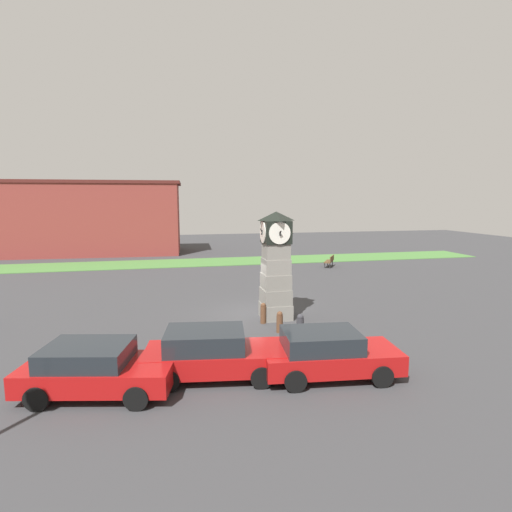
# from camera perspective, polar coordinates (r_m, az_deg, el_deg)

# --- Properties ---
(ground_plane) EXTENTS (87.93, 87.93, 0.00)m
(ground_plane) POSITION_cam_1_polar(r_m,az_deg,el_deg) (18.93, 0.38, -8.28)
(ground_plane) COLOR #38383A
(clock_tower) EXTENTS (1.51, 1.54, 4.81)m
(clock_tower) POSITION_cam_1_polar(r_m,az_deg,el_deg) (17.79, 2.85, -1.60)
(clock_tower) COLOR gray
(clock_tower) RESTS_ON ground_plane
(bollard_near_tower) EXTENTS (0.25, 0.25, 0.91)m
(bollard_near_tower) POSITION_cam_1_polar(r_m,az_deg,el_deg) (17.45, 1.04, -8.13)
(bollard_near_tower) COLOR brown
(bollard_near_tower) RESTS_ON ground_plane
(bollard_mid_row) EXTENTS (0.26, 0.26, 0.87)m
(bollard_mid_row) POSITION_cam_1_polar(r_m,az_deg,el_deg) (16.33, 3.40, -9.36)
(bollard_mid_row) COLOR brown
(bollard_mid_row) RESTS_ON ground_plane
(bollard_far_row) EXTENTS (0.28, 0.28, 1.08)m
(bollard_far_row) POSITION_cam_1_polar(r_m,az_deg,el_deg) (15.34, 6.32, -10.14)
(bollard_far_row) COLOR #333338
(bollard_far_row) RESTS_ON ground_plane
(bollard_end_row) EXTENTS (0.29, 0.29, 0.92)m
(bollard_end_row) POSITION_cam_1_polar(r_m,az_deg,el_deg) (14.11, 8.65, -12.19)
(bollard_end_row) COLOR maroon
(bollard_end_row) RESTS_ON ground_plane
(car_navy_sedan) EXTENTS (4.37, 2.70, 1.39)m
(car_navy_sedan) POSITION_cam_1_polar(r_m,az_deg,el_deg) (12.23, -21.86, -14.65)
(car_navy_sedan) COLOR #A51111
(car_navy_sedan) RESTS_ON ground_plane
(car_near_tower) EXTENTS (4.42, 2.34, 1.48)m
(car_near_tower) POSITION_cam_1_polar(r_m,az_deg,el_deg) (12.41, -6.24, -13.61)
(car_near_tower) COLOR #A51111
(car_near_tower) RESTS_ON ground_plane
(car_by_building) EXTENTS (4.23, 2.22, 1.43)m
(car_by_building) POSITION_cam_1_polar(r_m,az_deg,el_deg) (12.56, 10.19, -13.52)
(car_by_building) COLOR #A51111
(car_by_building) RESTS_ON ground_plane
(bench) EXTENTS (1.31, 1.63, 0.90)m
(bench) POSITION_cam_1_polar(r_m,az_deg,el_deg) (32.23, 10.50, -0.64)
(bench) COLOR brown
(bench) RESTS_ON ground_plane
(warehouse_blue_far) EXTENTS (17.68, 7.41, 7.09)m
(warehouse_blue_far) POSITION_cam_1_polar(r_m,az_deg,el_deg) (42.46, -22.49, 5.06)
(warehouse_blue_far) COLOR maroon
(warehouse_blue_far) RESTS_ON ground_plane
(grass_verge_far) EXTENTS (52.76, 4.51, 0.04)m
(grass_verge_far) POSITION_cam_1_polar(r_m,az_deg,el_deg) (34.29, -9.50, -0.95)
(grass_verge_far) COLOR #477A38
(grass_verge_far) RESTS_ON ground_plane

